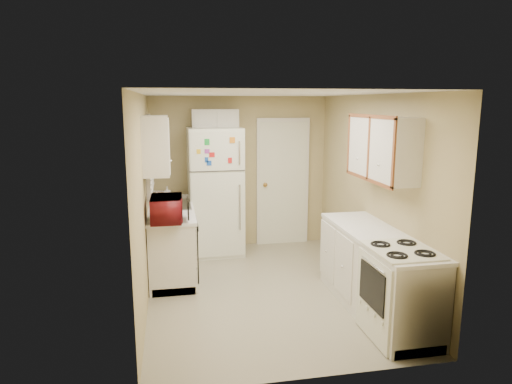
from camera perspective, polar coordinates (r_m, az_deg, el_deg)
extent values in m
plane|color=#B1AA8F|center=(5.83, 0.94, -12.12)|extent=(3.80, 3.80, 0.00)
plane|color=white|center=(5.36, 1.02, 12.20)|extent=(3.80, 3.80, 0.00)
plane|color=tan|center=(5.37, -13.83, -1.02)|extent=(3.80, 3.80, 0.00)
plane|color=tan|center=(5.91, 14.40, 0.04)|extent=(3.80, 3.80, 0.00)
plane|color=tan|center=(7.31, -2.04, 2.46)|extent=(2.80, 2.80, 0.00)
plane|color=tan|center=(3.68, 7.01, -6.31)|extent=(2.80, 2.80, 0.00)
cube|color=silver|center=(6.42, -10.43, -5.82)|extent=(0.60, 1.80, 0.90)
cube|color=black|center=(5.84, -7.52, -7.03)|extent=(0.03, 0.58, 0.72)
cube|color=gray|center=(6.46, -10.57, -1.95)|extent=(0.54, 0.74, 0.16)
imported|color=maroon|center=(5.55, -11.10, -2.10)|extent=(0.55, 0.31, 0.36)
imported|color=white|center=(6.84, -11.05, -0.03)|extent=(0.10, 0.10, 0.19)
cube|color=silver|center=(6.34, -13.16, 4.50)|extent=(0.10, 0.98, 1.08)
cube|color=silver|center=(5.49, -12.43, 5.65)|extent=(0.30, 0.45, 0.70)
cube|color=silver|center=(7.00, -5.14, 0.11)|extent=(0.81, 0.79, 1.94)
cube|color=silver|center=(7.03, -5.16, 8.64)|extent=(0.70, 0.30, 0.40)
cube|color=silver|center=(7.44, 3.35, 1.19)|extent=(0.86, 0.06, 2.08)
cube|color=silver|center=(5.29, 14.71, -9.73)|extent=(0.60, 2.00, 0.90)
cube|color=silver|center=(4.79, 17.43, -12.39)|extent=(0.58, 0.71, 0.85)
cube|color=silver|center=(5.31, 15.51, 5.33)|extent=(0.30, 1.20, 0.70)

